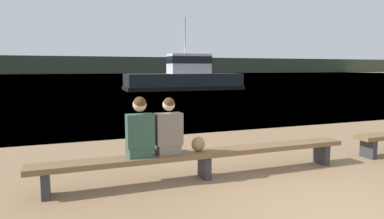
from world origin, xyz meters
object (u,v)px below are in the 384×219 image
at_px(person_left, 140,131).
at_px(tugboat_red, 185,78).
at_px(bench_main, 204,156).
at_px(shopping_bag, 198,144).
at_px(person_right, 168,131).

xyz_separation_m(person_left, tugboat_red, (9.17, 23.56, 0.08)).
height_order(bench_main, shopping_bag, shopping_bag).
bearing_deg(person_right, shopping_bag, 1.20).
distance_m(bench_main, person_left, 1.25).
xyz_separation_m(bench_main, person_left, (-1.14, 0.01, 0.52)).
height_order(bench_main, tugboat_red, tugboat_red).
bearing_deg(shopping_bag, tugboat_red, 70.93).
relative_size(person_right, shopping_bag, 3.74).
bearing_deg(person_left, person_right, 0.24).
bearing_deg(shopping_bag, person_left, -179.25).
xyz_separation_m(bench_main, tugboat_red, (8.03, 23.57, 0.60)).
height_order(bench_main, person_left, person_left).
bearing_deg(shopping_bag, bench_main, -10.89).
height_order(person_left, tugboat_red, tugboat_red).
relative_size(bench_main, tugboat_red, 0.55).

